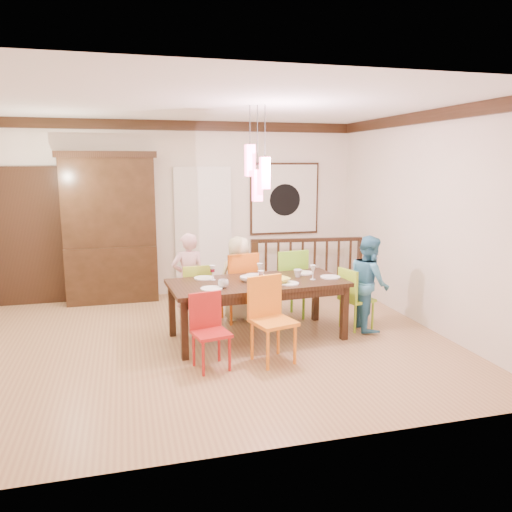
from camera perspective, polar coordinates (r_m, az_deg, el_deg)
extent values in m
plane|color=#A3754F|center=(6.41, -5.54, -9.75)|extent=(6.00, 6.00, 0.00)
plane|color=white|center=(6.05, -6.05, 16.98)|extent=(6.00, 6.00, 0.00)
plane|color=beige|center=(8.52, -8.46, 5.29)|extent=(6.00, 0.00, 6.00)
plane|color=beige|center=(7.16, 18.69, 3.86)|extent=(0.00, 5.00, 5.00)
cube|color=black|center=(8.59, -24.46, 1.81)|extent=(1.04, 0.07, 2.24)
cube|color=silver|center=(8.58, -6.03, 2.69)|extent=(0.97, 0.05, 2.22)
cube|color=black|center=(8.86, 3.26, 6.56)|extent=(1.25, 0.04, 1.25)
cube|color=silver|center=(8.84, 3.31, 6.55)|extent=(1.18, 0.02, 1.18)
cylinder|color=black|center=(8.82, 3.34, 6.41)|extent=(0.56, 0.01, 0.56)
cube|color=#FF4C7C|center=(6.17, -0.70, 10.86)|extent=(0.11, 0.11, 0.38)
cylinder|color=black|center=(6.19, -0.70, 14.75)|extent=(0.01, 0.01, 0.46)
cube|color=#FF4C7C|center=(6.12, 1.01, 9.45)|extent=(0.11, 0.11, 0.38)
cylinder|color=black|center=(6.13, 1.03, 14.09)|extent=(0.01, 0.01, 0.61)
cube|color=#FF4C7C|center=(6.15, 0.16, 8.06)|extent=(0.11, 0.11, 0.38)
cylinder|color=black|center=(6.15, 0.16, 13.38)|extent=(0.01, 0.01, 0.76)
cube|color=black|center=(6.32, 0.15, -3.09)|extent=(2.28, 1.16, 0.05)
cube|color=black|center=(6.65, -9.41, -5.89)|extent=(0.09, 0.09, 0.70)
cube|color=black|center=(7.12, 7.28, -4.72)|extent=(0.09, 0.09, 0.70)
cube|color=black|center=(5.85, -8.60, -8.19)|extent=(0.09, 0.09, 0.70)
cube|color=black|center=(6.38, 10.13, -6.63)|extent=(0.09, 0.09, 0.70)
cube|color=black|center=(6.76, -0.82, -2.85)|extent=(2.01, 0.18, 0.10)
cube|color=black|center=(5.93, 1.25, -4.78)|extent=(2.01, 0.18, 0.10)
cube|color=#A7C433|center=(6.97, -6.96, -4.46)|extent=(0.42, 0.42, 0.04)
cube|color=#A7C433|center=(6.92, -7.01, -2.60)|extent=(0.39, 0.07, 0.43)
cylinder|color=#A7C433|center=(6.86, -8.06, -6.60)|extent=(0.03, 0.03, 0.41)
cylinder|color=#A7C433|center=(6.90, -5.43, -6.44)|extent=(0.03, 0.03, 0.41)
cylinder|color=#A7C433|center=(7.16, -8.36, -5.87)|extent=(0.03, 0.03, 0.41)
cylinder|color=#A7C433|center=(7.20, -5.85, -5.72)|extent=(0.03, 0.03, 0.41)
cube|color=orange|center=(7.10, -2.04, -3.59)|extent=(0.51, 0.51, 0.04)
cube|color=orange|center=(7.03, -2.05, -1.47)|extent=(0.45, 0.11, 0.49)
cylinder|color=orange|center=(6.95, -3.17, -6.01)|extent=(0.04, 0.04, 0.47)
cylinder|color=orange|center=(7.03, -0.23, -5.80)|extent=(0.04, 0.04, 0.47)
cylinder|color=orange|center=(7.30, -3.75, -5.22)|extent=(0.04, 0.04, 0.47)
cylinder|color=orange|center=(7.37, -0.95, -5.03)|extent=(0.04, 0.04, 0.47)
cube|color=#6DB525|center=(7.23, 3.50, -3.26)|extent=(0.52, 0.52, 0.04)
cube|color=#6DB525|center=(7.17, 3.52, -1.14)|extent=(0.46, 0.11, 0.50)
cylinder|color=#6DB525|center=(7.07, 2.51, -5.69)|extent=(0.04, 0.04, 0.48)
cylinder|color=#6DB525|center=(7.19, 5.35, -5.46)|extent=(0.04, 0.04, 0.48)
cylinder|color=#6DB525|center=(7.41, 1.66, -4.91)|extent=(0.04, 0.04, 0.48)
cylinder|color=#6DB525|center=(7.52, 4.38, -4.70)|extent=(0.04, 0.04, 0.48)
cube|color=#B11D1B|center=(5.49, -5.15, -8.83)|extent=(0.44, 0.44, 0.04)
cube|color=#B11D1B|center=(5.42, -5.19, -6.62)|extent=(0.37, 0.11, 0.41)
cylinder|color=#B11D1B|center=(5.40, -6.45, -11.50)|extent=(0.03, 0.03, 0.39)
cylinder|color=#B11D1B|center=(5.45, -3.25, -11.25)|extent=(0.03, 0.03, 0.39)
cylinder|color=#B11D1B|center=(5.68, -6.90, -10.38)|extent=(0.03, 0.03, 0.39)
cylinder|color=#B11D1B|center=(5.73, -3.87, -10.16)|extent=(0.03, 0.03, 0.39)
cube|color=orange|center=(5.63, 2.00, -7.56)|extent=(0.53, 0.53, 0.04)
cube|color=orange|center=(5.56, 2.02, -5.02)|extent=(0.43, 0.15, 0.48)
cylinder|color=orange|center=(5.51, 0.74, -10.62)|extent=(0.04, 0.04, 0.46)
cylinder|color=orange|center=(5.61, 4.27, -10.26)|extent=(0.04, 0.04, 0.46)
cylinder|color=orange|center=(5.83, -0.20, -9.41)|extent=(0.04, 0.04, 0.46)
cylinder|color=orange|center=(5.92, 3.14, -9.10)|extent=(0.04, 0.04, 0.46)
cube|color=#98CC28|center=(6.91, 11.46, -4.87)|extent=(0.46, 0.46, 0.04)
cube|color=#98CC28|center=(6.86, 11.53, -3.06)|extent=(0.13, 0.37, 0.41)
cylinder|color=#98CC28|center=(6.77, 10.80, -6.99)|extent=(0.03, 0.03, 0.39)
cylinder|color=#98CC28|center=(6.91, 13.10, -6.73)|extent=(0.03, 0.03, 0.39)
cylinder|color=#98CC28|center=(7.04, 9.73, -6.28)|extent=(0.03, 0.03, 0.39)
cylinder|color=#98CC28|center=(7.16, 11.96, -6.05)|extent=(0.03, 0.03, 0.39)
cube|color=black|center=(8.41, -16.06, -1.95)|extent=(1.42, 0.44, 0.91)
cube|color=black|center=(8.26, -16.48, 6.00)|extent=(1.42, 0.40, 1.42)
cube|color=black|center=(8.45, -16.44, 6.09)|extent=(1.22, 0.02, 1.22)
cube|color=black|center=(8.24, -16.75, 11.05)|extent=(1.52, 0.44, 0.10)
cube|color=black|center=(8.34, -0.04, -1.59)|extent=(0.13, 0.13, 0.92)
cube|color=black|center=(9.00, 11.64, -0.91)|extent=(0.13, 0.13, 0.92)
cube|color=black|center=(8.54, 6.08, 1.84)|extent=(2.00, 0.32, 0.06)
cube|color=black|center=(8.72, 5.97, -3.88)|extent=(1.88, 0.28, 0.05)
imported|color=beige|center=(7.03, -7.72, -2.53)|extent=(0.49, 0.35, 1.28)
imported|color=beige|center=(7.11, -1.98, -2.57)|extent=(0.62, 0.43, 1.21)
imported|color=teal|center=(6.87, 12.81, -3.00)|extent=(0.56, 0.68, 1.28)
imported|color=gold|center=(6.20, 2.43, -2.81)|extent=(0.38, 0.38, 0.07)
imported|color=white|center=(6.29, -0.92, -2.63)|extent=(0.27, 0.27, 0.06)
imported|color=silver|center=(5.98, -3.76, -3.18)|extent=(0.15, 0.15, 0.10)
imported|color=silver|center=(6.55, 4.80, -1.97)|extent=(0.12, 0.12, 0.10)
cylinder|color=white|center=(6.48, -5.95, -2.52)|extent=(0.26, 0.26, 0.01)
cylinder|color=white|center=(6.59, -0.15, -2.25)|extent=(0.26, 0.26, 0.01)
cylinder|color=white|center=(6.78, 5.51, -1.93)|extent=(0.26, 0.26, 0.01)
cylinder|color=white|center=(5.93, -5.12, -3.74)|extent=(0.26, 0.26, 0.01)
cylinder|color=white|center=(6.17, 3.73, -3.15)|extent=(0.26, 0.26, 0.01)
cylinder|color=white|center=(6.57, 8.49, -2.39)|extent=(0.26, 0.26, 0.01)
cube|color=#D83359|center=(5.95, 0.21, -3.64)|extent=(0.18, 0.14, 0.01)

